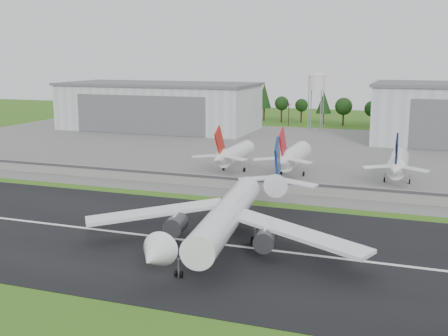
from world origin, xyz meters
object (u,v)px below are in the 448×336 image
at_px(main_airliner, 226,222).
at_px(parked_jet_red_a, 232,154).
at_px(parked_jet_navy, 398,164).
at_px(parked_jet_red_b, 292,157).

distance_m(main_airliner, parked_jet_red_a, 70.39).
xyz_separation_m(parked_jet_red_a, parked_jet_navy, (49.98, 0.02, 0.10)).
height_order(main_airliner, parked_jet_navy, main_airliner).
bearing_deg(main_airliner, parked_jet_red_a, -79.23).
height_order(main_airliner, parked_jet_red_a, main_airliner).
xyz_separation_m(main_airliner, parked_jet_red_b, (-2.66, 67.00, 1.32)).
xyz_separation_m(parked_jet_red_b, parked_jet_navy, (30.91, -0.04, -0.22)).
relative_size(parked_jet_red_b, parked_jet_navy, 1.00).
relative_size(main_airliner, parked_jet_red_a, 1.89).
xyz_separation_m(main_airliner, parked_jet_red_a, (-21.73, 66.94, 1.00)).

